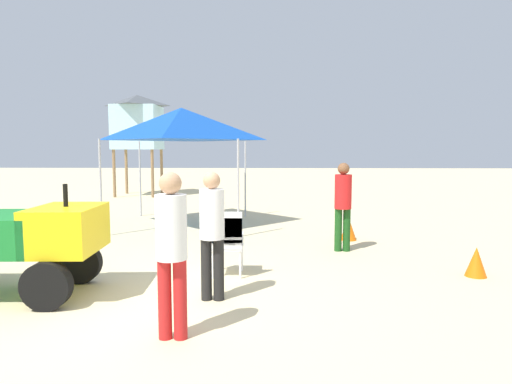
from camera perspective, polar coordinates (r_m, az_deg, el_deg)
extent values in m
plane|color=beige|center=(6.09, -15.23, -13.43)|extent=(80.00, 80.00, 0.00)
cube|color=yellow|center=(6.44, -23.00, -4.38)|extent=(0.85, 1.13, 0.60)
cylinder|color=black|center=(6.38, -23.15, -0.39)|extent=(0.06, 0.06, 0.30)
cylinder|color=black|center=(7.08, -21.52, -8.41)|extent=(0.61, 0.21, 0.60)
cylinder|color=black|center=(6.09, -25.19, -10.79)|extent=(0.61, 0.21, 0.60)
cube|color=white|center=(7.00, -3.64, -7.01)|extent=(0.48, 0.48, 0.04)
cube|color=white|center=(6.74, -3.82, -5.75)|extent=(0.48, 0.04, 0.40)
cube|color=white|center=(6.98, -3.65, -6.29)|extent=(0.48, 0.48, 0.04)
cube|color=white|center=(6.73, -3.83, -5.00)|extent=(0.48, 0.04, 0.40)
cube|color=white|center=(6.96, -3.65, -5.56)|extent=(0.48, 0.48, 0.04)
cube|color=white|center=(6.71, -3.83, -4.25)|extent=(0.48, 0.04, 0.40)
cylinder|color=white|center=(7.24, -1.81, -8.44)|extent=(0.04, 0.04, 0.42)
cylinder|color=white|center=(7.28, -5.15, -8.39)|extent=(0.04, 0.04, 0.42)
cylinder|color=white|center=(6.83, -2.02, -9.29)|extent=(0.04, 0.04, 0.42)
cylinder|color=white|center=(6.87, -5.56, -9.23)|extent=(0.04, 0.04, 0.42)
cylinder|color=red|center=(4.81, -11.58, -13.24)|extent=(0.14, 0.14, 0.84)
cylinder|color=red|center=(4.78, -9.66, -13.34)|extent=(0.14, 0.14, 0.84)
cylinder|color=white|center=(4.61, -10.79, -4.42)|extent=(0.32, 0.32, 0.66)
sphere|color=tan|center=(4.55, -10.89, 1.11)|extent=(0.23, 0.23, 0.23)
cylinder|color=#194C19|center=(8.72, 10.46, -4.78)|extent=(0.14, 0.14, 0.82)
cylinder|color=#194C19|center=(8.75, 11.50, -4.76)|extent=(0.14, 0.14, 0.82)
cylinder|color=red|center=(8.64, 11.07, 0.05)|extent=(0.32, 0.32, 0.65)
sphere|color=brown|center=(8.61, 11.12, 2.94)|extent=(0.22, 0.22, 0.22)
cylinder|color=black|center=(5.89, -6.36, -9.79)|extent=(0.14, 0.14, 0.81)
cylinder|color=black|center=(5.88, -4.79, -9.82)|extent=(0.14, 0.14, 0.81)
cylinder|color=white|center=(5.74, -5.64, -2.81)|extent=(0.32, 0.32, 0.64)
sphere|color=tan|center=(5.69, -5.68, 1.47)|extent=(0.22, 0.22, 0.22)
cylinder|color=#B2B2B7|center=(10.52, -19.22, 0.49)|extent=(0.05, 0.05, 2.18)
cylinder|color=#B2B2B7|center=(9.86, -2.29, 0.48)|extent=(0.05, 0.05, 2.18)
cylinder|color=#B2B2B7|center=(13.43, -14.58, 1.65)|extent=(0.05, 0.05, 2.18)
cylinder|color=#B2B2B7|center=(12.91, -1.37, 1.67)|extent=(0.05, 0.05, 2.18)
pyramid|color=#144CB2|center=(11.56, -9.50, 8.57)|extent=(3.07, 3.07, 0.81)
cylinder|color=olive|center=(18.93, -17.66, 2.27)|extent=(0.12, 0.12, 1.94)
cylinder|color=olive|center=(18.47, -13.08, 2.31)|extent=(0.12, 0.12, 1.94)
cylinder|color=olive|center=(20.40, -16.22, 2.53)|extent=(0.12, 0.12, 1.94)
cylinder|color=olive|center=(19.98, -11.96, 2.57)|extent=(0.12, 0.12, 1.94)
cube|color=#B1E1ED|center=(19.42, -14.87, 7.94)|extent=(1.80, 1.80, 1.80)
pyramid|color=#4C5156|center=(19.51, -14.95, 11.24)|extent=(1.98, 1.98, 0.45)
cone|color=orange|center=(9.83, 11.72, -4.59)|extent=(0.35, 0.35, 0.50)
cone|color=orange|center=(7.72, 26.30, -7.99)|extent=(0.32, 0.32, 0.46)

